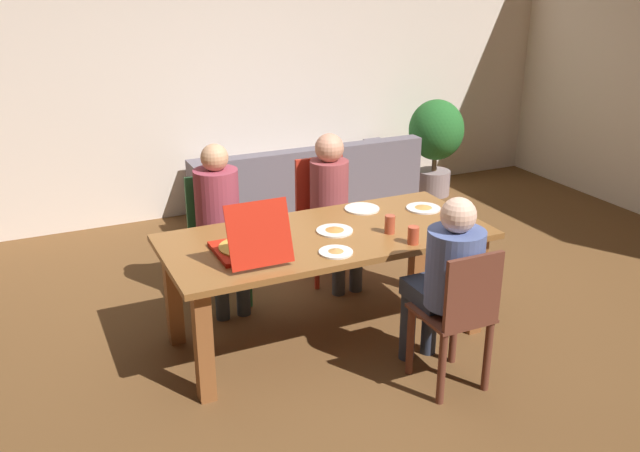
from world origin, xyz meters
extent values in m
plane|color=brown|center=(0.00, 0.00, 0.00)|extent=(20.00, 20.00, 0.00)
cube|color=#F0DECD|center=(0.00, 2.84, 1.45)|extent=(7.97, 0.12, 2.90)
cube|color=brown|center=(0.00, 0.00, 0.74)|extent=(2.12, 0.95, 0.04)
cube|color=brown|center=(-0.95, -0.36, 0.36)|extent=(0.10, 0.10, 0.72)
cube|color=brown|center=(0.95, -0.36, 0.36)|extent=(0.10, 0.10, 0.72)
cube|color=brown|center=(-0.95, 0.36, 0.36)|extent=(0.10, 0.10, 0.72)
cube|color=brown|center=(0.95, 0.36, 0.36)|extent=(0.10, 0.10, 0.72)
cylinder|color=#28703E|center=(-0.33, 0.63, 0.23)|extent=(0.05, 0.05, 0.46)
cylinder|color=#28703E|center=(-0.65, 0.63, 0.23)|extent=(0.05, 0.05, 0.46)
cylinder|color=#28703E|center=(-0.33, 0.97, 0.23)|extent=(0.05, 0.05, 0.46)
cylinder|color=#28703E|center=(-0.65, 0.97, 0.23)|extent=(0.05, 0.05, 0.46)
cube|color=#28703E|center=(-0.49, 0.80, 0.47)|extent=(0.38, 0.40, 0.02)
cube|color=#28703E|center=(-0.49, 0.99, 0.71)|extent=(0.36, 0.03, 0.46)
cylinder|color=#313A46|center=(-0.41, 0.53, 0.24)|extent=(0.10, 0.10, 0.48)
cylinder|color=#313A46|center=(-0.57, 0.53, 0.24)|extent=(0.10, 0.10, 0.48)
cube|color=#313A46|center=(-0.49, 0.66, 0.53)|extent=(0.29, 0.28, 0.11)
cylinder|color=#96394A|center=(-0.49, 0.80, 0.78)|extent=(0.32, 0.32, 0.50)
sphere|color=tan|center=(-0.49, 0.80, 1.12)|extent=(0.20, 0.20, 0.20)
cylinder|color=#B62A1B|center=(0.62, 0.69, 0.23)|extent=(0.04, 0.04, 0.46)
cylinder|color=#B62A1B|center=(0.25, 0.69, 0.23)|extent=(0.04, 0.04, 0.46)
cylinder|color=#B62A1B|center=(0.62, 1.04, 0.23)|extent=(0.04, 0.04, 0.46)
cylinder|color=#B62A1B|center=(0.25, 1.04, 0.23)|extent=(0.04, 0.04, 0.46)
cube|color=#B62A1B|center=(0.43, 0.87, 0.47)|extent=(0.43, 0.41, 0.02)
cube|color=#B62A1B|center=(0.43, 1.06, 0.72)|extent=(0.41, 0.03, 0.47)
cylinder|color=#393D45|center=(0.51, 0.54, 0.24)|extent=(0.10, 0.10, 0.48)
cylinder|color=#393D45|center=(0.36, 0.54, 0.24)|extent=(0.10, 0.10, 0.48)
cube|color=#393D45|center=(0.43, 0.69, 0.53)|extent=(0.27, 0.35, 0.11)
cylinder|color=#963F42|center=(0.43, 0.87, 0.75)|extent=(0.30, 0.30, 0.44)
sphere|color=tan|center=(0.43, 0.87, 1.07)|extent=(0.23, 0.23, 0.23)
cylinder|color=brown|center=(0.27, -0.63, 0.23)|extent=(0.05, 0.05, 0.46)
cylinder|color=brown|center=(0.60, -0.63, 0.23)|extent=(0.05, 0.05, 0.46)
cylinder|color=brown|center=(0.27, -0.97, 0.23)|extent=(0.05, 0.05, 0.46)
cylinder|color=brown|center=(0.60, -0.97, 0.23)|extent=(0.05, 0.05, 0.46)
cube|color=brown|center=(0.43, -0.80, 0.47)|extent=(0.39, 0.41, 0.02)
cube|color=brown|center=(0.43, -0.99, 0.70)|extent=(0.37, 0.03, 0.43)
cylinder|color=#2F374B|center=(0.35, -0.47, 0.24)|extent=(0.10, 0.10, 0.48)
cylinder|color=#2F374B|center=(0.52, -0.47, 0.24)|extent=(0.10, 0.10, 0.48)
cube|color=#2F374B|center=(0.43, -0.63, 0.53)|extent=(0.30, 0.35, 0.11)
cylinder|color=#4F5F98|center=(0.43, -0.80, 0.76)|extent=(0.33, 0.33, 0.46)
sphere|color=beige|center=(0.43, -0.80, 1.09)|extent=(0.21, 0.21, 0.21)
cube|color=red|center=(-0.57, -0.06, 0.77)|extent=(0.38, 0.38, 0.03)
cylinder|color=gold|center=(-0.57, -0.06, 0.79)|extent=(0.33, 0.33, 0.01)
cube|color=red|center=(-0.57, -0.31, 0.96)|extent=(0.38, 0.13, 0.36)
cylinder|color=white|center=(0.06, 0.01, 0.76)|extent=(0.24, 0.24, 0.01)
cone|color=#C87D38|center=(0.06, 0.01, 0.78)|extent=(0.12, 0.12, 0.02)
cylinder|color=white|center=(0.83, 0.14, 0.76)|extent=(0.24, 0.24, 0.01)
cone|color=#CC9146|center=(0.83, 0.14, 0.78)|extent=(0.12, 0.12, 0.02)
cylinder|color=white|center=(-0.08, -0.31, 0.76)|extent=(0.21, 0.21, 0.01)
cone|color=#C38645|center=(-0.08, -0.31, 0.78)|extent=(0.10, 0.10, 0.02)
cylinder|color=white|center=(0.43, 0.31, 0.76)|extent=(0.25, 0.25, 0.01)
cylinder|color=#BC452A|center=(0.42, -0.38, 0.81)|extent=(0.07, 0.07, 0.11)
cylinder|color=#B0462C|center=(0.38, -0.16, 0.82)|extent=(0.07, 0.07, 0.12)
cube|color=slate|center=(0.83, 2.27, 0.21)|extent=(2.16, 0.86, 0.42)
cube|color=slate|center=(0.83, 1.92, 0.60)|extent=(2.16, 0.16, 0.36)
cube|color=slate|center=(-0.15, 2.27, 0.51)|extent=(0.20, 0.82, 0.18)
cube|color=slate|center=(1.81, 2.27, 0.51)|extent=(0.20, 0.82, 0.18)
cylinder|color=gray|center=(2.37, 2.27, 0.13)|extent=(0.36, 0.36, 0.27)
cylinder|color=brown|center=(2.37, 2.27, 0.38)|extent=(0.05, 0.05, 0.22)
ellipsoid|color=#26682A|center=(2.37, 2.27, 0.72)|extent=(0.59, 0.59, 0.65)
camera|label=1|loc=(-1.79, -3.76, 2.43)|focal=38.79mm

